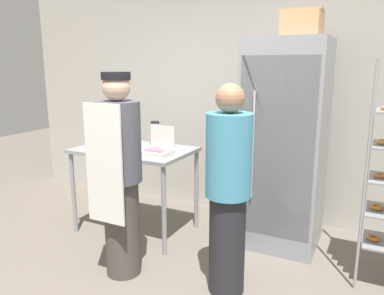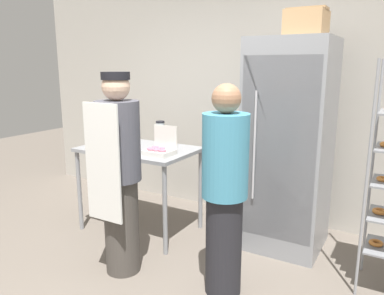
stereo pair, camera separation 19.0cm
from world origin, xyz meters
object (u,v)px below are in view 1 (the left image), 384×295
Objects in this scene: donut_box at (157,151)px; cardboard_storage_box at (302,24)px; person_customer at (228,190)px; refrigerator at (284,145)px; blender_pitcher at (155,134)px; person_baker at (120,174)px.

cardboard_storage_box is (1.18, 0.54, 1.15)m from donut_box.
donut_box is at bearing 153.58° from person_customer.
blender_pitcher is (-1.36, -0.15, 0.02)m from refrigerator.
refrigerator reaches higher than blender_pitcher.
cardboard_storage_box reaches higher than blender_pitcher.
blender_pitcher is at bearing 123.83° from donut_box.
person_baker is 1.04× the size of person_customer.
donut_box is at bearing -56.17° from blender_pitcher.
donut_box is 1.08× the size of blender_pitcher.
cardboard_storage_box reaches higher than donut_box.
donut_box reaches higher than blender_pitcher.
donut_box is 1.01m from person_customer.
refrigerator is 1.22× the size of person_customer.
refrigerator reaches higher than person_baker.
donut_box is at bearing 91.97° from person_baker.
person_customer is (1.19, -0.88, -0.19)m from blender_pitcher.
person_baker is (0.02, -0.61, -0.07)m from donut_box.
person_baker is (-1.05, -1.19, -0.11)m from refrigerator.
person_customer is at bearing -26.42° from donut_box.
cardboard_storage_box is at bearing 24.76° from donut_box.
person_baker is 0.90m from person_customer.
person_baker is (0.31, -1.04, -0.13)m from blender_pitcher.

